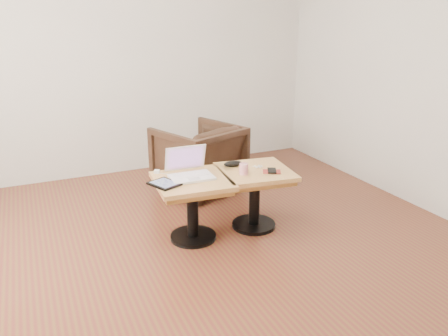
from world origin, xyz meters
name	(u,v)px	position (x,y,z in m)	size (l,w,h in m)	color
room_shell	(197,76)	(0.00, 0.00, 1.35)	(4.52, 4.52, 2.71)	maroon
side_table_left	(192,194)	(0.08, 0.37, 0.39)	(0.61, 0.61, 0.52)	black
side_table_right	(255,184)	(0.63, 0.35, 0.39)	(0.64, 0.64, 0.52)	black
laptop	(189,171)	(0.08, 0.43, 0.56)	(0.34, 0.31, 0.23)	white
tablet	(164,184)	(-0.15, 0.33, 0.52)	(0.25, 0.27, 0.02)	black
charging_adapter	(157,172)	(-0.13, 0.61, 0.53)	(0.04, 0.04, 0.02)	white
glasses_case	(233,164)	(0.50, 0.50, 0.54)	(0.16, 0.07, 0.05)	black
striped_cup	(244,169)	(0.49, 0.30, 0.56)	(0.07, 0.07, 0.09)	#CC315A
earbuds_tangle	(258,167)	(0.68, 0.39, 0.52)	(0.08, 0.06, 0.01)	white
phone_on_sleeve	(272,171)	(0.72, 0.24, 0.52)	(0.17, 0.15, 0.02)	maroon
armchair	(199,158)	(0.51, 1.34, 0.34)	(0.73, 0.76, 0.69)	black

